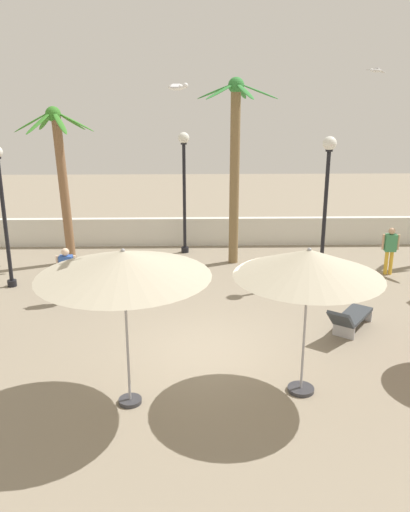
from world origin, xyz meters
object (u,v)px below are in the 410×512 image
object	(u,v)px
patio_umbrella_0	(309,264)
seagull_0	(177,87)
guest_1	(390,247)
lamp_post_1	(326,189)
lamp_post_2	(184,177)
guest_0	(67,270)
patio_umbrella_2	(123,264)
palm_tree_1	(235,155)
palm_tree_0	(61,169)
seagull_2	(376,70)
lamp_post_0	(3,206)
lounge_chair_1	(350,317)

from	to	relation	value
patio_umbrella_0	seagull_0	xyz separation A→B (m)	(-2.43, 1.10, 3.17)
patio_umbrella_0	guest_1	xyz separation A→B (m)	(4.30, 7.03, -1.75)
lamp_post_1	lamp_post_2	xyz separation A→B (m)	(-4.36, 3.34, -0.13)
guest_0	lamp_post_2	bearing A→B (deg)	56.15
patio_umbrella_2	seagull_0	size ratio (longest dim) A/B	2.77
lamp_post_2	guest_0	xyz separation A→B (m)	(-3.27, -4.87, -1.88)
patio_umbrella_2	palm_tree_1	bearing A→B (deg)	73.12
palm_tree_0	lamp_post_1	size ratio (longest dim) A/B	1.18
guest_0	seagull_2	world-z (taller)	seagull_2
palm_tree_1	palm_tree_0	bearing A→B (deg)	179.15
lamp_post_2	seagull_2	bearing A→B (deg)	-2.36
lamp_post_0	seagull_2	size ratio (longest dim) A/B	3.96
seagull_2	lamp_post_0	bearing A→B (deg)	-164.79
lamp_post_2	seagull_2	distance (m)	7.50
palm_tree_1	lamp_post_2	xyz separation A→B (m)	(-1.73, 1.24, -0.91)
lamp_post_2	palm_tree_0	bearing A→B (deg)	-164.40
lamp_post_0	seagull_2	xyz separation A→B (m)	(11.90, 3.24, 3.95)
lamp_post_2	seagull_0	bearing A→B (deg)	-89.75
patio_umbrella_2	lamp_post_1	world-z (taller)	lamp_post_1
guest_0	seagull_0	distance (m)	6.98
lamp_post_0	guest_1	distance (m)	12.25
lamp_post_0	lamp_post_2	world-z (taller)	lamp_post_2
palm_tree_0	guest_1	bearing A→B (deg)	-7.87
lamp_post_1	guest_1	distance (m)	3.23
patio_umbrella_0	lounge_chair_1	bearing A→B (deg)	56.93
lamp_post_0	lamp_post_1	distance (m)	9.71
patio_umbrella_0	guest_0	distance (m)	7.69
guest_1	seagull_0	bearing A→B (deg)	-138.60
lamp_post_0	lounge_chair_1	xyz separation A→B (m)	(9.58, -3.47, -2.16)
guest_1	seagull_0	xyz separation A→B (m)	(-6.73, -5.93, 4.93)
patio_umbrella_0	lamp_post_1	xyz separation A→B (m)	(1.88, 6.35, 0.28)
palm_tree_1	seagull_2	bearing A→B (deg)	11.37
lounge_chair_1	palm_tree_1	bearing A→B (deg)	113.59
patio_umbrella_2	palm_tree_0	xyz separation A→B (m)	(-3.19, 8.87, 0.46)
palm_tree_1	seagull_0	bearing A→B (deg)	-102.97
lamp_post_0	lamp_post_2	distance (m)	6.40
patio_umbrella_2	guest_0	size ratio (longest dim) A/B	1.95
patio_umbrella_2	seagull_2	xyz separation A→B (m)	(7.49, 9.76, 3.65)
seagull_0	lamp_post_0	bearing A→B (deg)	136.61
lamp_post_2	guest_0	size ratio (longest dim) A/B	2.72
palm_tree_0	lamp_post_1	xyz separation A→B (m)	(8.49, -2.19, -0.31)
lamp_post_1	lounge_chair_1	distance (m)	4.48
palm_tree_1	guest_0	world-z (taller)	palm_tree_1
lamp_post_2	lounge_chair_1	xyz separation A→B (m)	(4.24, -6.98, -2.47)
guest_0	seagull_0	world-z (taller)	seagull_0
lamp_post_2	seagull_0	distance (m)	9.11
patio_umbrella_0	lamp_post_2	distance (m)	10.00
guest_0	palm_tree_1	bearing A→B (deg)	36.00
guest_0	seagull_2	distance (m)	12.17
palm_tree_0	guest_1	xyz separation A→B (m)	(10.90, -1.51, -2.35)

